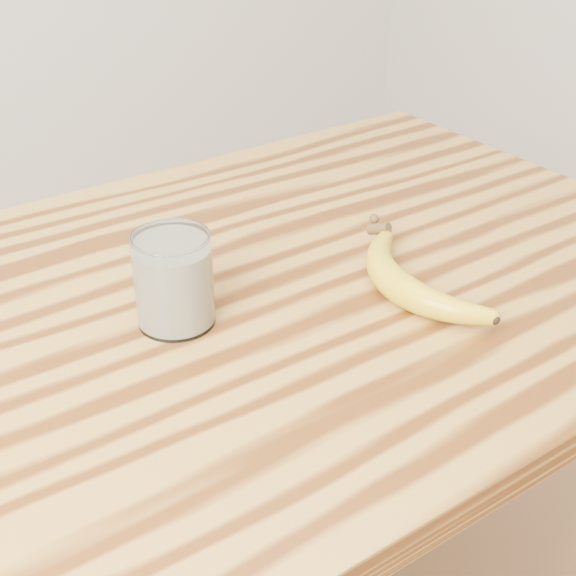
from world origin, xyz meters
TOP-DOWN VIEW (x-y plane):
  - table at (0.00, 0.00)m, footprint 1.20×0.80m
  - smoothie_glass at (-0.11, -0.02)m, footprint 0.09×0.09m
  - banana at (0.12, -0.12)m, footprint 0.16×0.33m

SIDE VIEW (x-z plane):
  - table at x=0.00m, z-range 0.32..1.22m
  - banana at x=0.12m, z-range 0.90..0.94m
  - smoothie_glass at x=-0.11m, z-range 0.90..1.01m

